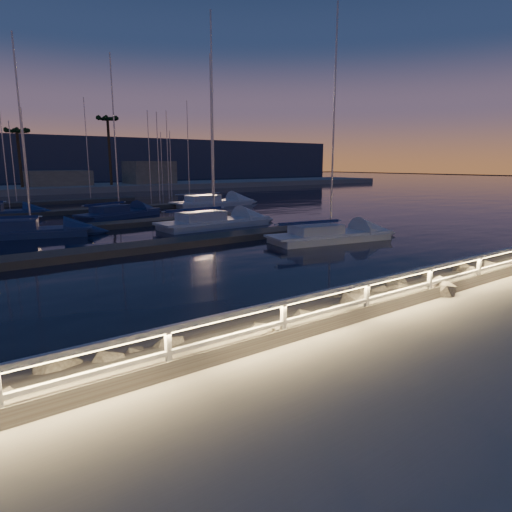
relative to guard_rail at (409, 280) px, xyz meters
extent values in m
plane|color=gray|center=(0.07, 0.00, -0.77)|extent=(400.00, 400.00, 0.00)
cube|color=gray|center=(0.07, -2.50, -0.87)|extent=(240.00, 5.00, 0.20)
cube|color=slate|center=(0.07, 1.50, -1.07)|extent=(240.00, 3.45, 1.29)
plane|color=black|center=(0.07, 80.00, -1.37)|extent=(320.00, 320.00, 0.00)
plane|color=black|center=(0.07, 0.00, -1.97)|extent=(400.00, 400.00, 0.00)
cube|color=silver|center=(-7.93, 0.00, -0.27)|extent=(0.11, 0.11, 1.00)
cube|color=silver|center=(-4.93, 0.00, -0.27)|extent=(0.11, 0.11, 1.00)
cube|color=silver|center=(-1.93, 0.00, -0.27)|extent=(0.11, 0.11, 1.00)
cube|color=silver|center=(1.07, 0.00, -0.27)|extent=(0.11, 0.11, 1.00)
cube|color=silver|center=(4.07, 0.00, -0.27)|extent=(0.11, 0.11, 1.00)
cube|color=silver|center=(0.07, 0.00, 0.23)|extent=(44.00, 0.12, 0.12)
cube|color=silver|center=(0.07, 0.00, -0.27)|extent=(44.00, 0.09, 0.09)
cube|color=#FFD672|center=(0.07, -0.02, 0.15)|extent=(44.00, 0.04, 0.03)
sphere|color=slate|center=(5.64, 1.40, -0.97)|extent=(1.02, 1.02, 1.02)
sphere|color=slate|center=(8.84, 1.82, -1.06)|extent=(1.07, 1.07, 1.07)
sphere|color=slate|center=(-3.31, 1.18, -0.92)|extent=(1.06, 1.06, 1.06)
cube|color=#4F4941|center=(0.07, 16.00, -1.17)|extent=(22.00, 2.00, 0.40)
cube|color=#4F4941|center=(0.07, 26.00, -1.17)|extent=(22.00, 2.00, 0.40)
cube|color=#4F4941|center=(0.07, 38.00, -1.17)|extent=(22.00, 2.00, 0.40)
cube|color=#4F4941|center=(0.07, 50.00, -1.17)|extent=(22.00, 2.00, 0.40)
cube|color=gray|center=(0.07, 74.00, -0.97)|extent=(160.00, 14.00, 1.20)
cube|color=gray|center=(8.07, 75.00, 0.53)|extent=(10.00, 6.00, 3.00)
cube|color=gray|center=(24.07, 74.00, 1.33)|extent=(8.00, 7.00, 4.60)
cylinder|color=#483921|center=(2.07, 73.00, 4.13)|extent=(0.44, 0.44, 9.00)
cylinder|color=#483921|center=(16.07, 72.00, 5.38)|extent=(0.44, 0.44, 11.50)
cube|color=silver|center=(6.35, 21.65, -1.22)|extent=(8.52, 3.12, 0.61)
cube|color=silver|center=(6.35, 21.65, -0.84)|extent=(9.21, 2.73, 0.17)
cube|color=silver|center=(5.18, 21.60, -0.45)|extent=(3.35, 2.23, 0.72)
cylinder|color=silver|center=(6.35, 21.65, 6.58)|extent=(0.13, 0.13, 14.62)
cylinder|color=silver|center=(4.59, 21.58, 0.10)|extent=(5.26, 0.29, 0.09)
cube|color=silver|center=(8.93, 12.00, -1.22)|extent=(7.98, 3.87, 0.51)
cube|color=silver|center=(8.93, 12.00, -0.90)|extent=(8.54, 3.61, 0.14)
cube|color=silver|center=(7.88, 12.19, -0.57)|extent=(3.27, 2.41, 0.61)
cylinder|color=silver|center=(8.93, 12.00, 5.83)|extent=(0.11, 0.11, 13.28)
cylinder|color=silver|center=(7.36, 12.28, -0.11)|extent=(4.72, 0.92, 0.07)
cube|color=navy|center=(-5.76, 25.03, -1.22)|extent=(7.36, 4.33, 0.54)
cube|color=navy|center=(-5.76, 25.03, -0.88)|extent=(7.81, 4.18, 0.15)
cube|color=navy|center=(-6.68, 25.32, -0.53)|extent=(3.12, 2.49, 0.64)
cylinder|color=silver|center=(-5.76, 25.03, 5.28)|extent=(0.12, 0.12, 12.12)
cylinder|color=silver|center=(-7.15, 25.47, -0.04)|extent=(4.18, 1.40, 0.08)
cube|color=navy|center=(2.80, 32.13, -1.22)|extent=(8.05, 5.35, 0.55)
cube|color=navy|center=(2.80, 32.13, -0.87)|extent=(8.48, 5.25, 0.15)
cube|color=navy|center=(1.82, 31.71, -0.52)|extent=(3.49, 2.93, 0.65)
cylinder|color=silver|center=(2.80, 32.13, 5.88)|extent=(0.12, 0.12, 13.30)
cylinder|color=silver|center=(1.33, 31.50, -0.02)|extent=(4.44, 1.95, 0.08)
cube|color=silver|center=(15.33, 36.76, -1.22)|extent=(8.99, 3.02, 0.60)
cube|color=silver|center=(15.33, 36.76, -0.84)|extent=(9.73, 2.57, 0.16)
cube|color=silver|center=(14.09, 36.76, -0.46)|extent=(3.50, 2.25, 0.71)
cylinder|color=silver|center=(15.33, 36.76, 7.06)|extent=(0.13, 0.13, 15.58)
cylinder|color=silver|center=(13.46, 36.76, 0.09)|extent=(5.61, 0.10, 0.09)
camera|label=1|loc=(-11.61, -7.92, 3.46)|focal=32.00mm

